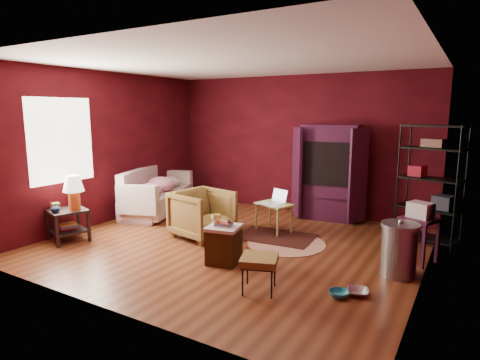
{
  "coord_description": "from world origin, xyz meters",
  "views": [
    {
      "loc": [
        3.2,
        -5.2,
        2.09
      ],
      "look_at": [
        0.0,
        0.2,
        1.0
      ],
      "focal_mm": 30.0,
      "sensor_mm": 36.0,
      "label": 1
    }
  ],
  "objects_px": {
    "sofa": "(158,195)",
    "tv_armoire": "(329,170)",
    "hamper": "(224,244)",
    "side_table": "(71,202)",
    "wire_shelving": "(431,180)",
    "laptop_desk": "(274,206)",
    "armchair": "(202,212)"
  },
  "relations": [
    {
      "from": "laptop_desk",
      "to": "tv_armoire",
      "type": "height_order",
      "value": "tv_armoire"
    },
    {
      "from": "hamper",
      "to": "armchair",
      "type": "bearing_deg",
      "value": 139.58
    },
    {
      "from": "armchair",
      "to": "side_table",
      "type": "distance_m",
      "value": 2.11
    },
    {
      "from": "armchair",
      "to": "side_table",
      "type": "xyz_separation_m",
      "value": [
        -1.7,
        -1.23,
        0.21
      ]
    },
    {
      "from": "tv_armoire",
      "to": "side_table",
      "type": "bearing_deg",
      "value": -138.24
    },
    {
      "from": "armchair",
      "to": "hamper",
      "type": "height_order",
      "value": "armchair"
    },
    {
      "from": "side_table",
      "to": "laptop_desk",
      "type": "distance_m",
      "value": 3.35
    },
    {
      "from": "armchair",
      "to": "wire_shelving",
      "type": "distance_m",
      "value": 3.66
    },
    {
      "from": "sofa",
      "to": "side_table",
      "type": "bearing_deg",
      "value": 167.08
    },
    {
      "from": "sofa",
      "to": "tv_armoire",
      "type": "xyz_separation_m",
      "value": [
        3.18,
        1.35,
        0.58
      ]
    },
    {
      "from": "sofa",
      "to": "wire_shelving",
      "type": "relative_size",
      "value": 1.02
    },
    {
      "from": "tv_armoire",
      "to": "wire_shelving",
      "type": "xyz_separation_m",
      "value": [
        1.85,
        -0.66,
        0.08
      ]
    },
    {
      "from": "tv_armoire",
      "to": "armchair",
      "type": "bearing_deg",
      "value": -128.82
    },
    {
      "from": "sofa",
      "to": "laptop_desk",
      "type": "height_order",
      "value": "sofa"
    },
    {
      "from": "sofa",
      "to": "armchair",
      "type": "height_order",
      "value": "armchair"
    },
    {
      "from": "tv_armoire",
      "to": "wire_shelving",
      "type": "bearing_deg",
      "value": -25.56
    },
    {
      "from": "side_table",
      "to": "tv_armoire",
      "type": "xyz_separation_m",
      "value": [
        3.12,
        3.44,
        0.31
      ]
    },
    {
      "from": "hamper",
      "to": "wire_shelving",
      "type": "distance_m",
      "value": 3.39
    },
    {
      "from": "armchair",
      "to": "wire_shelving",
      "type": "height_order",
      "value": "wire_shelving"
    },
    {
      "from": "laptop_desk",
      "to": "tv_armoire",
      "type": "distance_m",
      "value": 1.53
    },
    {
      "from": "laptop_desk",
      "to": "wire_shelving",
      "type": "relative_size",
      "value": 0.39
    },
    {
      "from": "hamper",
      "to": "laptop_desk",
      "type": "height_order",
      "value": "laptop_desk"
    },
    {
      "from": "sofa",
      "to": "tv_armoire",
      "type": "distance_m",
      "value": 3.5
    },
    {
      "from": "side_table",
      "to": "hamper",
      "type": "bearing_deg",
      "value": 9.25
    },
    {
      "from": "wire_shelving",
      "to": "hamper",
      "type": "bearing_deg",
      "value": -119.0
    },
    {
      "from": "laptop_desk",
      "to": "tv_armoire",
      "type": "relative_size",
      "value": 0.41
    },
    {
      "from": "sofa",
      "to": "laptop_desk",
      "type": "bearing_deg",
      "value": -104.59
    },
    {
      "from": "sofa",
      "to": "hamper",
      "type": "height_order",
      "value": "sofa"
    },
    {
      "from": "hamper",
      "to": "wire_shelving",
      "type": "bearing_deg",
      "value": 45.32
    },
    {
      "from": "sofa",
      "to": "tv_armoire",
      "type": "height_order",
      "value": "tv_armoire"
    },
    {
      "from": "tv_armoire",
      "to": "hamper",
      "type": "bearing_deg",
      "value": -105.03
    },
    {
      "from": "laptop_desk",
      "to": "wire_shelving",
      "type": "bearing_deg",
      "value": 35.48
    }
  ]
}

